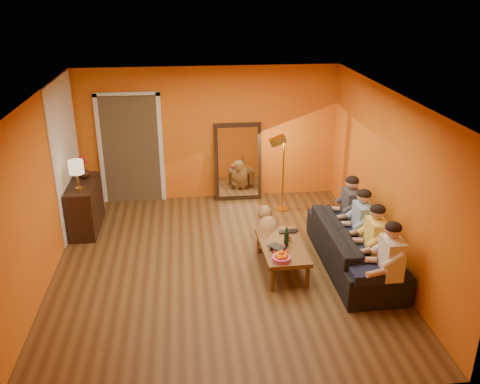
{
  "coord_description": "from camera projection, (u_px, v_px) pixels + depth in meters",
  "views": [
    {
      "loc": [
        -0.47,
        -6.74,
        4.02
      ],
      "look_at": [
        0.35,
        0.5,
        1.0
      ],
      "focal_mm": 38.0,
      "sensor_mm": 36.0,
      "label": 1
    }
  ],
  "objects": [
    {
      "name": "room_shell",
      "position": [
        218.0,
        178.0,
        7.62
      ],
      "size": [
        5.0,
        5.5,
        2.6
      ],
      "color": "brown",
      "rests_on": "ground"
    },
    {
      "name": "person_mid_right",
      "position": [
        362.0,
        227.0,
        7.64
      ],
      "size": [
        0.7,
        0.44,
        1.22
      ],
      "primitive_type": null,
      "color": "#80A4C6",
      "rests_on": "sofa"
    },
    {
      "name": "doorway_recess",
      "position": [
        132.0,
        148.0,
        9.82
      ],
      "size": [
        1.06,
        0.3,
        2.1
      ],
      "primitive_type": "cube",
      "color": "#3F2D19",
      "rests_on": "floor"
    },
    {
      "name": "door_jamb_left",
      "position": [
        101.0,
        151.0,
        9.65
      ],
      "size": [
        0.08,
        0.06,
        2.2
      ],
      "primitive_type": "cube",
      "color": "white",
      "rests_on": "wall_back"
    },
    {
      "name": "door_header",
      "position": [
        126.0,
        94.0,
        9.3
      ],
      "size": [
        1.22,
        0.06,
        0.08
      ],
      "primitive_type": "cube",
      "color": "white",
      "rests_on": "wall_back"
    },
    {
      "name": "white_accent",
      "position": [
        66.0,
        155.0,
        8.63
      ],
      "size": [
        0.02,
        1.9,
        2.58
      ],
      "primitive_type": "cube",
      "color": "white",
      "rests_on": "wall_left"
    },
    {
      "name": "mirror_glass",
      "position": [
        238.0,
        162.0,
        9.92
      ],
      "size": [
        0.78,
        0.21,
        1.35
      ],
      "primitive_type": "cube",
      "rotation": [
        -0.14,
        0.0,
        0.0
      ],
      "color": "white",
      "rests_on": "mirror_frame"
    },
    {
      "name": "book_upper",
      "position": [
        273.0,
        249.0,
        7.28
      ],
      "size": [
        0.28,
        0.3,
        0.02
      ],
      "primitive_type": "imported",
      "rotation": [
        0.0,
        0.0,
        0.64
      ],
      "color": "black",
      "rests_on": "book_mid"
    },
    {
      "name": "vase",
      "position": [
        84.0,
        172.0,
        8.83
      ],
      "size": [
        0.2,
        0.2,
        0.21
      ],
      "primitive_type": "imported",
      "color": "black",
      "rests_on": "sideboard"
    },
    {
      "name": "laptop",
      "position": [
        289.0,
        233.0,
        7.85
      ],
      "size": [
        0.31,
        0.21,
        0.02
      ],
      "primitive_type": "imported",
      "rotation": [
        0.0,
        0.0,
        0.02
      ],
      "color": "black",
      "rests_on": "coffee_table"
    },
    {
      "name": "flowers",
      "position": [
        82.0,
        160.0,
        8.75
      ],
      "size": [
        0.17,
        0.17,
        0.42
      ],
      "primitive_type": null,
      "color": "#AC131B",
      "rests_on": "vase"
    },
    {
      "name": "coffee_table",
      "position": [
        282.0,
        257.0,
        7.6
      ],
      "size": [
        0.65,
        1.24,
        0.42
      ],
      "primitive_type": null,
      "rotation": [
        0.0,
        0.0,
        0.03
      ],
      "color": "brown",
      "rests_on": "floor"
    },
    {
      "name": "person_far_left",
      "position": [
        390.0,
        264.0,
        6.63
      ],
      "size": [
        0.7,
        0.44,
        1.22
      ],
      "primitive_type": null,
      "color": "beige",
      "rests_on": "sofa"
    },
    {
      "name": "sofa",
      "position": [
        354.0,
        247.0,
        7.64
      ],
      "size": [
        2.31,
        0.9,
        0.67
      ],
      "primitive_type": "imported",
      "rotation": [
        0.0,
        0.0,
        1.57
      ],
      "color": "black",
      "rests_on": "floor"
    },
    {
      "name": "door_jamb_right",
      "position": [
        161.0,
        149.0,
        9.77
      ],
      "size": [
        0.08,
        0.06,
        2.2
      ],
      "primitive_type": "cube",
      "color": "white",
      "rests_on": "wall_back"
    },
    {
      "name": "person_mid_left",
      "position": [
        375.0,
        244.0,
        7.13
      ],
      "size": [
        0.7,
        0.44,
        1.22
      ],
      "primitive_type": null,
      "color": "#F5D651",
      "rests_on": "sofa"
    },
    {
      "name": "person_far_right",
      "position": [
        351.0,
        212.0,
        8.14
      ],
      "size": [
        0.7,
        0.44,
        1.22
      ],
      "primitive_type": null,
      "color": "#37373C",
      "rests_on": "sofa"
    },
    {
      "name": "sideboard",
      "position": [
        85.0,
        206.0,
        8.81
      ],
      "size": [
        0.44,
        1.18,
        0.85
      ],
      "primitive_type": "cube",
      "color": "black",
      "rests_on": "floor"
    },
    {
      "name": "book_lower",
      "position": [
        272.0,
        251.0,
        7.31
      ],
      "size": [
        0.24,
        0.29,
        0.02
      ],
      "primitive_type": "imported",
      "rotation": [
        0.0,
        0.0,
        0.23
      ],
      "color": "black",
      "rests_on": "coffee_table"
    },
    {
      "name": "floor_lamp",
      "position": [
        283.0,
        175.0,
        9.4
      ],
      "size": [
        0.32,
        0.26,
        1.44
      ],
      "primitive_type": null,
      "rotation": [
        0.0,
        0.0,
        0.08
      ],
      "color": "gold",
      "rests_on": "floor"
    },
    {
      "name": "book_mid",
      "position": [
        273.0,
        250.0,
        7.31
      ],
      "size": [
        0.21,
        0.28,
        0.02
      ],
      "primitive_type": "imported",
      "rotation": [
        0.0,
        0.0,
        -0.07
      ],
      "color": "#AC131B",
      "rests_on": "book_lower"
    },
    {
      "name": "wine_bottle",
      "position": [
        286.0,
        237.0,
        7.42
      ],
      "size": [
        0.07,
        0.07,
        0.31
      ],
      "primitive_type": "cylinder",
      "color": "black",
      "rests_on": "coffee_table"
    },
    {
      "name": "mirror_frame",
      "position": [
        238.0,
        162.0,
        9.96
      ],
      "size": [
        0.92,
        0.27,
        1.51
      ],
      "primitive_type": "cube",
      "rotation": [
        -0.14,
        0.0,
        0.0
      ],
      "color": "black",
      "rests_on": "floor"
    },
    {
      "name": "dog",
      "position": [
        268.0,
        228.0,
        8.16
      ],
      "size": [
        0.48,
        0.66,
        0.72
      ],
      "primitive_type": null,
      "rotation": [
        0.0,
        0.0,
        -0.14
      ],
      "color": "olive",
      "rests_on": "floor"
    },
    {
      "name": "tumbler",
      "position": [
        289.0,
        238.0,
        7.62
      ],
      "size": [
        0.11,
        0.11,
        0.09
      ],
      "primitive_type": "imported",
      "rotation": [
        0.0,
        0.0,
        0.19
      ],
      "color": "#B27F3F",
      "rests_on": "coffee_table"
    },
    {
      "name": "table_lamp",
      "position": [
        77.0,
        175.0,
        8.27
      ],
      "size": [
        0.24,
        0.24,
        0.51
      ],
      "primitive_type": null,
      "color": "beige",
      "rests_on": "sideboard"
    },
    {
      "name": "fruit_bowl",
      "position": [
        281.0,
        255.0,
        7.06
      ],
      "size": [
        0.26,
        0.26,
        0.16
      ],
      "primitive_type": null,
      "color": "#CC4885",
      "rests_on": "coffee_table"
    }
  ]
}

